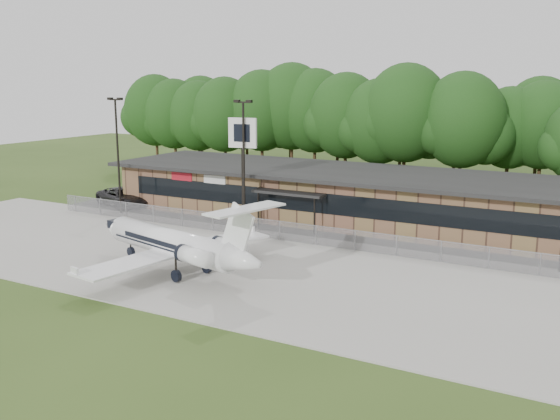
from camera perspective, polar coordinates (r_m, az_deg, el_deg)
The scene contains 11 objects.
ground at distance 33.95m, azimuth -11.00°, elevation -8.61°, with size 160.00×160.00×0.00m, color #314A1A.
apron at distance 40.05m, azimuth -3.65°, elevation -5.17°, with size 64.00×18.00×0.08m, color #9E9B93.
parking_lot at distance 49.78m, azimuth 3.47°, elevation -1.78°, with size 50.00×9.00×0.06m, color #383835.
terminal at distance 53.29m, azimuth 5.55°, elevation 1.45°, with size 41.00×11.65×4.30m.
fence at distance 45.69m, azimuth 1.05°, elevation -2.04°, with size 46.00×0.04×1.52m.
treeline at distance 69.52m, azimuth 11.63°, elevation 8.11°, with size 72.00×12.00×15.00m, color #183A12, non-canonical shape.
light_pole_left at distance 56.47m, azimuth -14.63°, elevation 5.60°, with size 1.55×0.30×10.23m.
light_pole_mid at distance 48.50m, azimuth -3.34°, elevation 5.00°, with size 1.55×0.30×10.23m.
business_jet at distance 38.60m, azimuth -9.40°, elevation -3.19°, with size 15.16×13.63×5.13m.
suv at distance 60.55m, azimuth -14.15°, elevation 1.15°, with size 2.91×6.31×1.75m, color #28282A.
pole_sign at distance 48.80m, azimuth -3.43°, elevation 5.98°, with size 2.33×0.58×8.85m.
Camera 1 is at (20.68, -24.24, 11.74)m, focal length 40.00 mm.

